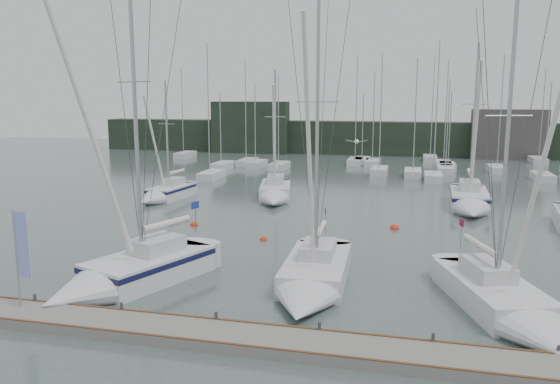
{
  "coord_description": "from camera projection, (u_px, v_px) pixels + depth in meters",
  "views": [
    {
      "loc": [
        5.06,
        -22.58,
        8.8
      ],
      "look_at": [
        -1.7,
        5.0,
        3.81
      ],
      "focal_mm": 35.0,
      "sensor_mm": 36.0,
      "label": 1
    }
  ],
  "objects": [
    {
      "name": "mast_forest",
      "position": [
        399.0,
        166.0,
        66.2
      ],
      "size": [
        57.31,
        27.78,
        14.45
      ],
      "color": "silver",
      "rests_on": "ground"
    },
    {
      "name": "sailboat_near_center",
      "position": [
        311.0,
        283.0,
        24.55
      ],
      "size": [
        3.25,
        9.74,
        14.58
      ],
      "rotation": [
        0.0,
        0.0,
        0.04
      ],
      "color": "silver",
      "rests_on": "ground"
    },
    {
      "name": "dock_banner",
      "position": [
        20.0,
        250.0,
        21.65
      ],
      "size": [
        0.62,
        0.11,
        4.04
      ],
      "rotation": [
        0.0,
        0.0,
        0.1
      ],
      "color": "#A2A4AA",
      "rests_on": "dock"
    },
    {
      "name": "far_building_left",
      "position": [
        250.0,
        127.0,
        85.7
      ],
      "size": [
        12.0,
        3.0,
        8.0
      ],
      "primitive_type": "cube",
      "color": "black",
      "rests_on": "ground"
    },
    {
      "name": "buoy_c",
      "position": [
        194.0,
        225.0,
        37.68
      ],
      "size": [
        0.57,
        0.57,
        0.57
      ],
      "primitive_type": "sphere",
      "color": "red",
      "rests_on": "ground"
    },
    {
      "name": "buoy_a",
      "position": [
        264.0,
        240.0,
        33.87
      ],
      "size": [
        0.46,
        0.46,
        0.46
      ],
      "primitive_type": "sphere",
      "color": "red",
      "rests_on": "ground"
    },
    {
      "name": "ground",
      "position": [
        290.0,
        296.0,
        24.31
      ],
      "size": [
        160.0,
        160.0,
        0.0
      ],
      "primitive_type": "plane",
      "color": "#495956",
      "rests_on": "ground"
    },
    {
      "name": "sailboat_mid_b",
      "position": [
        275.0,
        194.0,
        46.37
      ],
      "size": [
        4.2,
        8.48,
        11.8
      ],
      "rotation": [
        0.0,
        0.0,
        0.21
      ],
      "color": "silver",
      "rests_on": "ground"
    },
    {
      "name": "buoy_b",
      "position": [
        395.0,
        229.0,
        36.73
      ],
      "size": [
        0.63,
        0.63,
        0.63
      ],
      "primitive_type": "sphere",
      "color": "red",
      "rests_on": "ground"
    },
    {
      "name": "sailboat_near_left",
      "position": [
        121.0,
        276.0,
        25.08
      ],
      "size": [
        6.04,
        9.27,
        15.97
      ],
      "rotation": [
        0.0,
        0.0,
        -0.37
      ],
      "color": "silver",
      "rests_on": "ground"
    },
    {
      "name": "far_treeline",
      "position": [
        380.0,
        138.0,
        83.18
      ],
      "size": [
        90.0,
        4.0,
        5.0
      ],
      "primitive_type": "cube",
      "color": "black",
      "rests_on": "ground"
    },
    {
      "name": "seagull",
      "position": [
        357.0,
        141.0,
        23.73
      ],
      "size": [
        0.94,
        0.42,
        0.19
      ],
      "rotation": [
        0.0,
        0.0,
        0.03
      ],
      "color": "silver",
      "rests_on": "ground"
    },
    {
      "name": "sailboat_mid_d",
      "position": [
        470.0,
        202.0,
        42.43
      ],
      "size": [
        3.19,
        9.28,
        13.74
      ],
      "rotation": [
        0.0,
        0.0,
        -0.04
      ],
      "color": "silver",
      "rests_on": "ground"
    },
    {
      "name": "sailboat_near_right",
      "position": [
        514.0,
        311.0,
        21.34
      ],
      "size": [
        5.52,
        9.73,
        13.64
      ],
      "rotation": [
        0.0,
        0.0,
        0.31
      ],
      "color": "silver",
      "rests_on": "ground"
    },
    {
      "name": "dock",
      "position": [
        260.0,
        340.0,
        19.49
      ],
      "size": [
        24.0,
        2.0,
        0.4
      ],
      "primitive_type": "cube",
      "color": "slate",
      "rests_on": "ground"
    },
    {
      "name": "sailboat_mid_a",
      "position": [
        164.0,
        194.0,
        46.62
      ],
      "size": [
        3.09,
        7.27,
        10.81
      ],
      "rotation": [
        0.0,
        0.0,
        -0.12
      ],
      "color": "silver",
      "rests_on": "ground"
    },
    {
      "name": "far_building_right",
      "position": [
        508.0,
        134.0,
        76.88
      ],
      "size": [
        10.0,
        3.0,
        7.0
      ],
      "primitive_type": "cube",
      "color": "#454240",
      "rests_on": "ground"
    }
  ]
}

